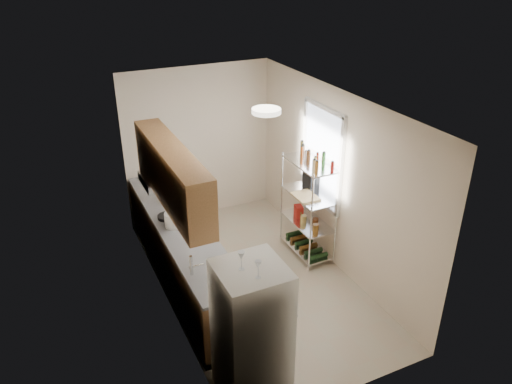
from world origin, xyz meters
TOP-DOWN VIEW (x-y plane):
  - room at (0.00, 0.00)m, footprint 2.52×4.42m
  - counter_run at (-0.92, 0.44)m, footprint 0.63×3.51m
  - upper_cabinets at (-1.05, 0.10)m, footprint 0.33×2.20m
  - range_hood at (-1.00, 0.90)m, footprint 0.50×0.60m
  - window at (1.23, 0.35)m, footprint 0.06×1.00m
  - bakers_rack at (1.00, 0.30)m, footprint 0.45×0.90m
  - ceiling_dome at (0.00, -0.30)m, footprint 0.34×0.34m
  - refrigerator at (-0.87, -1.76)m, footprint 0.65×0.65m
  - wine_glass_a at (-0.87, -1.92)m, footprint 0.06×0.06m
  - wine_glass_b at (-0.96, -1.74)m, footprint 0.07×0.07m
  - rice_cooker at (-0.99, 0.44)m, footprint 0.24×0.24m
  - frying_pan_large at (-1.02, 0.70)m, footprint 0.30×0.30m
  - frying_pan_small at (-0.87, 1.23)m, footprint 0.26×0.26m
  - cutting_board at (0.91, 0.24)m, footprint 0.31×0.39m
  - espresso_machine at (1.14, 0.48)m, footprint 0.16×0.24m
  - storage_bag at (0.96, 0.49)m, footprint 0.14×0.18m

SIDE VIEW (x-z plane):
  - counter_run at x=-0.92m, z-range 0.00..0.90m
  - storage_bag at x=0.96m, z-range 0.56..0.74m
  - refrigerator at x=-0.87m, z-range 0.00..1.59m
  - frying_pan_large at x=-1.02m, z-range 0.90..0.94m
  - frying_pan_small at x=-0.87m, z-range 0.90..0.94m
  - rice_cooker at x=-0.99m, z-range 0.90..1.10m
  - cutting_board at x=0.91m, z-range 1.01..1.04m
  - bakers_rack at x=1.00m, z-range 0.24..1.97m
  - espresso_machine at x=1.14m, z-range 1.01..1.29m
  - room at x=0.00m, z-range -0.01..2.61m
  - range_hood at x=-1.00m, z-range 1.33..1.45m
  - window at x=1.23m, z-range 0.82..2.28m
  - wine_glass_a at x=-0.87m, z-range 1.59..1.76m
  - wine_glass_b at x=-0.96m, z-range 1.59..1.78m
  - upper_cabinets at x=-1.05m, z-range 1.45..2.17m
  - ceiling_dome at x=0.00m, z-range 2.54..2.60m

